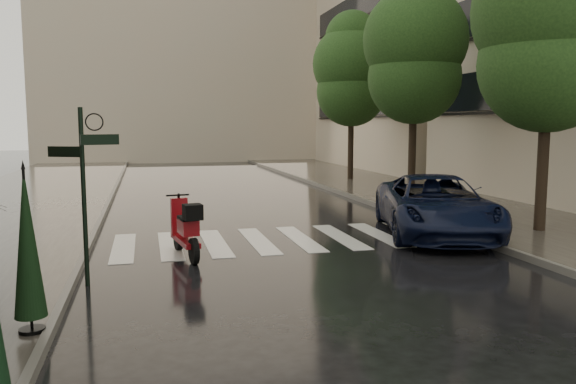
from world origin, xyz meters
name	(u,v)px	position (x,y,z in m)	size (l,w,h in m)	color
ground	(163,343)	(0.00, 0.00, 0.00)	(120.00, 120.00, 0.00)	black
sidewalk_near	(5,212)	(-4.50, 12.00, 0.06)	(6.00, 60.00, 0.12)	#38332D
sidewalk_far	(429,197)	(10.25, 12.00, 0.06)	(5.50, 60.00, 0.12)	#38332D
curb_near	(106,208)	(-1.45, 12.00, 0.07)	(0.12, 60.00, 0.16)	#595651
curb_far	(360,199)	(7.45, 12.00, 0.07)	(0.12, 60.00, 0.16)	#595651
crosswalk	(279,239)	(2.98, 6.00, 0.01)	(7.85, 3.20, 0.01)	silver
signpost	(84,182)	(-1.19, 3.00, 1.83)	(1.17, 0.29, 3.10)	black
haussmann_far	(415,21)	(16.50, 26.00, 9.25)	(8.00, 16.00, 18.50)	#BDA990
backdrop_building	(184,31)	(3.00, 38.00, 10.00)	(22.00, 6.00, 20.00)	#BDA990
tree_near	(550,22)	(9.60, 5.00, 5.32)	(3.80, 3.80, 7.99)	black
tree_mid	(415,48)	(9.50, 12.00, 5.59)	(3.80, 3.80, 8.34)	black
tree_far	(352,70)	(9.70, 19.00, 5.46)	(3.80, 3.80, 8.16)	black
scooter	(186,230)	(0.64, 4.69, 0.59)	(0.68, 1.93, 1.27)	black
parked_car	(435,205)	(7.00, 5.68, 0.76)	(2.52, 5.46, 1.52)	black
parasol_back	(27,244)	(-1.65, 0.50, 1.29)	(0.41, 0.41, 2.18)	black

